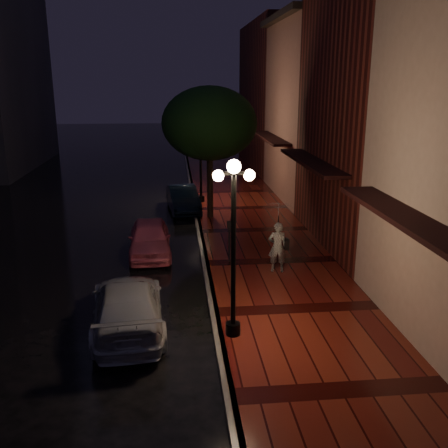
# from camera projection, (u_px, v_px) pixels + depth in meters

# --- Properties ---
(ground) EXTENTS (120.00, 120.00, 0.00)m
(ground) POSITION_uv_depth(u_px,v_px,m) (206.00, 267.00, 17.03)
(ground) COLOR black
(ground) RESTS_ON ground
(sidewalk) EXTENTS (4.50, 60.00, 0.15)m
(sidewalk) POSITION_uv_depth(u_px,v_px,m) (271.00, 263.00, 17.23)
(sidewalk) COLOR #430F0C
(sidewalk) RESTS_ON ground
(curb) EXTENTS (0.25, 60.00, 0.15)m
(curb) POSITION_uv_depth(u_px,v_px,m) (206.00, 265.00, 17.01)
(curb) COLOR #595451
(curb) RESTS_ON ground
(storefront_mid) EXTENTS (5.00, 8.00, 11.00)m
(storefront_mid) POSITION_uv_depth(u_px,v_px,m) (393.00, 99.00, 18.09)
(storefront_mid) COLOR #511914
(storefront_mid) RESTS_ON ground
(storefront_far) EXTENTS (5.00, 8.00, 9.00)m
(storefront_far) POSITION_uv_depth(u_px,v_px,m) (326.00, 113.00, 26.01)
(storefront_far) COLOR #8C5951
(storefront_far) RESTS_ON ground
(storefront_extra) EXTENTS (5.00, 12.00, 10.00)m
(storefront_extra) POSITION_uv_depth(u_px,v_px,m) (285.00, 97.00, 35.43)
(storefront_extra) COLOR #511914
(storefront_extra) RESTS_ON ground
(streetlamp_near) EXTENTS (0.96, 0.36, 4.31)m
(streetlamp_near) POSITION_uv_depth(u_px,v_px,m) (233.00, 239.00, 11.56)
(streetlamp_near) COLOR black
(streetlamp_near) RESTS_ON sidewalk
(streetlamp_far) EXTENTS (0.96, 0.36, 4.31)m
(streetlamp_far) POSITION_uv_depth(u_px,v_px,m) (201.00, 154.00, 24.95)
(streetlamp_far) COLOR black
(streetlamp_far) RESTS_ON sidewalk
(street_tree) EXTENTS (4.16, 4.16, 5.80)m
(street_tree) POSITION_uv_depth(u_px,v_px,m) (210.00, 126.00, 21.64)
(street_tree) COLOR black
(street_tree) RESTS_ON sidewalk
(pink_car) EXTENTS (1.63, 3.73, 1.25)m
(pink_car) POSITION_uv_depth(u_px,v_px,m) (150.00, 238.00, 18.14)
(pink_car) COLOR #CB536D
(pink_car) RESTS_ON ground
(navy_car) EXTENTS (1.72, 3.89, 1.24)m
(navy_car) POSITION_uv_depth(u_px,v_px,m) (183.00, 199.00, 24.14)
(navy_car) COLOR black
(navy_car) RESTS_ON ground
(silver_car) EXTENTS (2.16, 4.51, 1.27)m
(silver_car) POSITION_uv_depth(u_px,v_px,m) (128.00, 306.00, 12.65)
(silver_car) COLOR #A2A2A9
(silver_car) RESTS_ON ground
(woman_with_umbrella) EXTENTS (0.96, 0.98, 2.32)m
(woman_with_umbrella) POSITION_uv_depth(u_px,v_px,m) (278.00, 226.00, 15.87)
(woman_with_umbrella) COLOR white
(woman_with_umbrella) RESTS_ON sidewalk
(parking_meter) EXTENTS (0.15, 0.13, 1.44)m
(parking_meter) POSITION_uv_depth(u_px,v_px,m) (229.00, 237.00, 16.92)
(parking_meter) COLOR black
(parking_meter) RESTS_ON sidewalk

